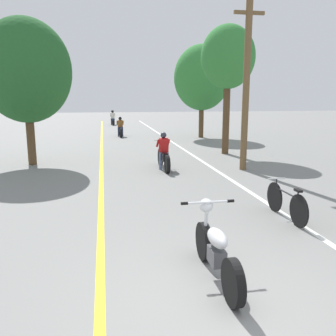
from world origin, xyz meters
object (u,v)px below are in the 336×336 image
(utility_pole, at_px, (246,83))
(motorcycle_rider_far, at_px, (113,119))
(roadside_tree_right_far, at_px, (202,78))
(motorcycle_rider_mid, at_px, (120,129))
(bicycle_parked, at_px, (286,202))
(roadside_tree_right_near, at_px, (228,58))
(roadside_tree_left, at_px, (26,71))
(motorcycle_foreground, at_px, (215,249))
(motorcycle_rider_lead, at_px, (164,155))

(utility_pole, bearing_deg, motorcycle_rider_far, 100.38)
(roadside_tree_right_far, bearing_deg, motorcycle_rider_far, 114.66)
(utility_pole, xyz_separation_m, motorcycle_rider_mid, (-3.93, 12.22, -2.63))
(roadside_tree_right_far, relative_size, motorcycle_rider_mid, 2.98)
(roadside_tree_right_far, bearing_deg, bicycle_parked, -98.90)
(motorcycle_rider_mid, bearing_deg, roadside_tree_right_near, -61.82)
(utility_pole, relative_size, roadside_tree_right_far, 1.02)
(roadside_tree_left, bearing_deg, motorcycle_rider_far, 79.45)
(motorcycle_rider_mid, bearing_deg, utility_pole, -72.16)
(roadside_tree_right_near, xyz_separation_m, roadside_tree_right_far, (0.74, 6.96, -0.51))
(motorcycle_foreground, relative_size, bicycle_parked, 1.12)
(utility_pole, relative_size, roadside_tree_left, 1.09)
(roadside_tree_right_near, relative_size, motorcycle_rider_mid, 2.92)
(motorcycle_foreground, bearing_deg, roadside_tree_right_far, 75.12)
(motorcycle_rider_mid, bearing_deg, roadside_tree_left, -112.19)
(utility_pole, distance_m, roadside_tree_right_far, 10.81)
(motorcycle_foreground, height_order, motorcycle_rider_far, motorcycle_rider_far)
(roadside_tree_left, bearing_deg, motorcycle_rider_lead, -20.01)
(roadside_tree_left, height_order, motorcycle_foreground, roadside_tree_left)
(utility_pole, relative_size, motorcycle_foreground, 3.06)
(motorcycle_rider_lead, xyz_separation_m, motorcycle_rider_mid, (-1.04, 11.60, -0.02))
(motorcycle_rider_far, bearing_deg, roadside_tree_right_far, -65.34)
(roadside_tree_right_near, distance_m, motorcycle_rider_mid, 10.38)
(motorcycle_rider_mid, height_order, motorcycle_rider_far, motorcycle_rider_far)
(roadside_tree_right_near, relative_size, motorcycle_rider_far, 2.82)
(motorcycle_rider_far, bearing_deg, roadside_tree_left, -100.55)
(roadside_tree_left, xyz_separation_m, motorcycle_rider_lead, (5.02, -1.83, -3.11))
(roadside_tree_right_far, distance_m, motorcycle_foreground, 19.23)
(roadside_tree_left, relative_size, motorcycle_foreground, 2.82)
(motorcycle_foreground, height_order, motorcycle_rider_mid, motorcycle_rider_mid)
(utility_pole, bearing_deg, motorcycle_rider_lead, 167.87)
(roadside_tree_right_far, bearing_deg, motorcycle_rider_lead, -112.85)
(utility_pole, distance_m, roadside_tree_left, 8.30)
(motorcycle_foreground, bearing_deg, motorcycle_rider_far, 91.22)
(motorcycle_rider_lead, bearing_deg, roadside_tree_left, 159.99)
(roadside_tree_right_near, bearing_deg, roadside_tree_left, -171.42)
(roadside_tree_left, bearing_deg, motorcycle_rider_mid, 67.81)
(motorcycle_foreground, distance_m, motorcycle_rider_mid, 19.82)
(roadside_tree_right_far, xyz_separation_m, motorcycle_rider_mid, (-5.28, 1.53, -3.37))
(roadside_tree_right_near, distance_m, bicycle_parked, 10.10)
(roadside_tree_left, relative_size, motorcycle_rider_mid, 2.79)
(bicycle_parked, bearing_deg, motorcycle_rider_mid, 98.95)
(motorcycle_foreground, bearing_deg, roadside_tree_left, 113.70)
(motorcycle_rider_far, height_order, bicycle_parked, motorcycle_rider_far)
(roadside_tree_right_near, xyz_separation_m, motorcycle_rider_lead, (-3.51, -3.12, -3.87))
(roadside_tree_left, distance_m, bicycle_parked, 10.82)
(utility_pole, distance_m, motorcycle_foreground, 8.79)
(motorcycle_rider_lead, bearing_deg, roadside_tree_right_far, 67.15)
(roadside_tree_right_far, bearing_deg, roadside_tree_right_near, -96.05)
(roadside_tree_right_near, distance_m, motorcycle_rider_lead, 6.08)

